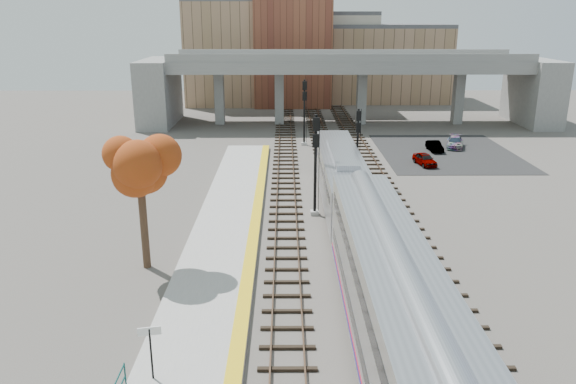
# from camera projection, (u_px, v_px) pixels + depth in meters

# --- Properties ---
(ground) EXTENTS (160.00, 160.00, 0.00)m
(ground) POSITION_uv_depth(u_px,v_px,m) (341.00, 264.00, 33.15)
(ground) COLOR #47423D
(ground) RESTS_ON ground
(platform) EXTENTS (4.50, 60.00, 0.35)m
(platform) POSITION_uv_depth(u_px,v_px,m) (218.00, 261.00, 33.05)
(platform) COLOR #9E9E99
(platform) RESTS_ON ground
(yellow_strip) EXTENTS (0.70, 60.00, 0.01)m
(yellow_strip) POSITION_uv_depth(u_px,v_px,m) (250.00, 258.00, 33.01)
(yellow_strip) COLOR yellow
(yellow_strip) RESTS_ON platform
(tracks) EXTENTS (10.70, 95.00, 0.25)m
(tracks) POSITION_uv_depth(u_px,v_px,m) (337.00, 197.00, 45.05)
(tracks) COLOR black
(tracks) RESTS_ON ground
(overpass) EXTENTS (54.00, 12.00, 9.50)m
(overpass) POSITION_uv_depth(u_px,v_px,m) (346.00, 80.00, 74.34)
(overpass) COLOR slate
(overpass) RESTS_ON ground
(buildings_far) EXTENTS (43.00, 21.00, 20.60)m
(buildings_far) POSITION_uv_depth(u_px,v_px,m) (312.00, 53.00, 94.26)
(buildings_far) COLOR #9F7A5C
(buildings_far) RESTS_ON ground
(parking_lot) EXTENTS (14.00, 18.00, 0.04)m
(parking_lot) POSITION_uv_depth(u_px,v_px,m) (446.00, 152.00, 59.93)
(parking_lot) COLOR black
(parking_lot) RESTS_ON ground
(locomotive) EXTENTS (3.02, 19.05, 4.10)m
(locomotive) POSITION_uv_depth(u_px,v_px,m) (341.00, 176.00, 42.82)
(locomotive) COLOR #A8AAB2
(locomotive) RESTS_ON ground
(coach) EXTENTS (3.03, 25.00, 5.00)m
(coach) POSITION_uv_depth(u_px,v_px,m) (399.00, 327.00, 21.10)
(coach) COLOR #A8AAB2
(coach) RESTS_ON ground
(signal_mast_near) EXTENTS (0.60, 0.64, 7.40)m
(signal_mast_near) POSITION_uv_depth(u_px,v_px,m) (315.00, 166.00, 40.09)
(signal_mast_near) COLOR #9E9E99
(signal_mast_near) RESTS_ON ground
(signal_mast_mid) EXTENTS (0.60, 0.64, 6.44)m
(signal_mast_mid) POSITION_uv_depth(u_px,v_px,m) (357.00, 148.00, 48.49)
(signal_mast_mid) COLOR #9E9E99
(signal_mast_mid) RESTS_ON ground
(signal_mast_far) EXTENTS (0.60, 0.64, 7.32)m
(signal_mast_far) POSITION_uv_depth(u_px,v_px,m) (304.00, 113.00, 62.27)
(signal_mast_far) COLOR #9E9E99
(signal_mast_far) RESTS_ON ground
(station_sign) EXTENTS (0.89, 0.23, 2.27)m
(station_sign) POSITION_uv_depth(u_px,v_px,m) (150.00, 342.00, 21.63)
(station_sign) COLOR black
(station_sign) RESTS_ON platform
(tree) EXTENTS (3.60, 3.60, 8.32)m
(tree) POSITION_uv_depth(u_px,v_px,m) (139.00, 165.00, 30.86)
(tree) COLOR #382619
(tree) RESTS_ON ground
(car_a) EXTENTS (2.04, 3.64, 1.17)m
(car_a) POSITION_uv_depth(u_px,v_px,m) (425.00, 159.00, 54.61)
(car_a) COLOR #99999E
(car_a) RESTS_ON parking_lot
(car_b) EXTENTS (1.29, 3.34, 1.08)m
(car_b) POSITION_uv_depth(u_px,v_px,m) (435.00, 146.00, 60.21)
(car_b) COLOR #99999E
(car_b) RESTS_ON parking_lot
(car_c) EXTENTS (2.81, 4.43, 1.19)m
(car_c) POSITION_uv_depth(u_px,v_px,m) (455.00, 142.00, 61.87)
(car_c) COLOR #99999E
(car_c) RESTS_ON parking_lot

